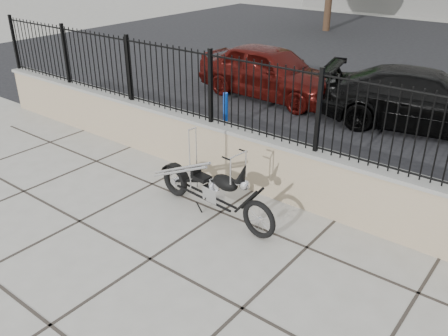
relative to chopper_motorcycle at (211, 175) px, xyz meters
name	(u,v)px	position (x,y,z in m)	size (l,w,h in m)	color
ground_plane	(150,259)	(0.09, -1.39, -0.66)	(90.00, 90.00, 0.00)	#99968E
parking_lot	(435,70)	(0.09, 11.11, -0.66)	(30.00, 30.00, 0.00)	black
retaining_wall	(258,162)	(0.09, 1.11, -0.18)	(14.00, 0.36, 0.96)	gray
iron_fence	(260,99)	(0.09, 1.11, 0.90)	(14.00, 0.08, 1.20)	black
chopper_motorcycle	(211,175)	(0.00, 0.00, 0.00)	(2.20, 0.39, 1.32)	black
car_red	(270,72)	(-2.54, 5.51, 0.02)	(1.61, 4.01, 1.37)	#420C09
car_black	(426,101)	(1.36, 5.64, -0.02)	(1.79, 4.41, 1.28)	black
bollard_a	(226,112)	(-1.94, 2.83, -0.23)	(0.10, 0.10, 0.86)	blue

